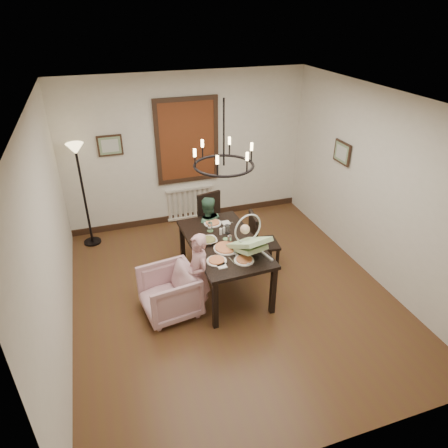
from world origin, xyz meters
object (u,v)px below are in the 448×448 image
chair_right (265,241)px  drinking_glass (230,240)px  floor_lamp (84,197)px  elderly_woman (199,280)px  dining_table (224,246)px  seated_man (207,235)px  armchair (169,293)px  chair_far (215,223)px  baby_bouncer (249,241)px

chair_right → drinking_glass: bearing=124.5°
drinking_glass → floor_lamp: size_ratio=0.07×
elderly_woman → floor_lamp: size_ratio=0.55×
chair_right → dining_table: bearing=117.5°
seated_man → chair_right: bearing=154.0°
chair_right → floor_lamp: bearing=64.9°
armchair → floor_lamp: (-0.96, 2.25, 0.57)m
elderly_woman → drinking_glass: bearing=109.4°
chair_far → baby_bouncer: bearing=-102.6°
armchair → drinking_glass: bearing=95.7°
baby_bouncer → floor_lamp: size_ratio=0.34×
chair_far → elderly_woman: 1.61m
dining_table → seated_man: size_ratio=1.83×
dining_table → floor_lamp: floor_lamp is taller
baby_bouncer → elderly_woman: bearing=164.7°
dining_table → chair_far: 1.11m
floor_lamp → armchair: bearing=-66.9°
dining_table → chair_far: size_ratio=1.75×
chair_right → baby_bouncer: baby_bouncer is taller
armchair → elderly_woman: elderly_woman is taller
baby_bouncer → chair_far: bearing=77.4°
chair_far → chair_right: 0.97m
chair_far → armchair: chair_far is taller
baby_bouncer → floor_lamp: floor_lamp is taller
armchair → floor_lamp: size_ratio=0.41×
elderly_woman → baby_bouncer: bearing=78.6°
chair_far → drinking_glass: chair_far is taller
chair_far → drinking_glass: size_ratio=8.00×
dining_table → floor_lamp: (-1.85, 1.94, 0.19)m
drinking_glass → chair_far: bearing=83.2°
floor_lamp → dining_table: bearing=-46.3°
elderly_woman → seated_man: bearing=148.9°
chair_far → elderly_woman: size_ratio=1.00×
floor_lamp → drinking_glass: bearing=-46.6°
baby_bouncer → chair_right: bearing=38.0°
seated_man → armchair: bearing=56.7°
dining_table → floor_lamp: size_ratio=0.96×
dining_table → floor_lamp: bearing=131.3°
chair_far → drinking_glass: 1.22m
baby_bouncer → armchair: bearing=161.8°
chair_right → drinking_glass: 0.89m
chair_right → elderly_woman: bearing=125.1°
armchair → elderly_woman: bearing=72.1°
dining_table → seated_man: (-0.03, 0.77, -0.23)m
chair_right → elderly_woman: size_ratio=0.98×
chair_right → floor_lamp: (-2.63, 1.65, 0.41)m
drinking_glass → chair_right: bearing=27.6°
chair_far → baby_bouncer: (0.02, -1.48, 0.50)m
chair_far → armchair: bearing=-141.5°
armchair → floor_lamp: 2.52m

